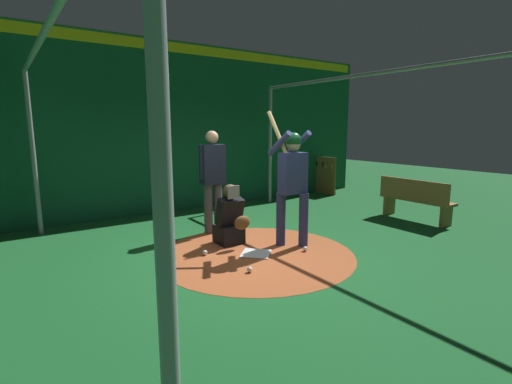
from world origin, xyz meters
The scene contains 13 objects.
ground_plane centered at (0.00, 0.00, 0.00)m, with size 27.62×27.62×0.00m, color #195B28.
dirt_circle centered at (0.00, 0.00, 0.00)m, with size 2.95×2.95×0.01m, color #AD562D.
home_plate centered at (0.00, 0.00, 0.01)m, with size 0.42×0.42×0.01m, color white.
batter centered at (-0.03, 0.71, 1.10)m, with size 0.68×0.49×2.14m.
catcher centered at (-0.67, -0.05, 0.39)m, with size 0.58×0.40×0.99m.
umpire centered at (-1.42, 0.05, 1.03)m, with size 0.23×0.49×1.82m.
back_wall centered at (-3.60, 0.00, 1.87)m, with size 0.23×11.62×3.72m.
cage_frame centered at (0.00, 0.00, 2.05)m, with size 6.24×5.18×2.85m.
bat_rack centered at (-3.36, 4.59, 0.49)m, with size 1.18×0.21×1.05m.
bench centered at (0.13, 3.84, 0.44)m, with size 1.51×0.36×0.85m.
baseball_0 centered at (0.55, -0.48, 0.04)m, with size 0.07×0.07×0.07m, color white.
baseball_1 centered at (0.33, 0.69, 0.04)m, with size 0.07×0.07×0.07m, color white.
baseball_2 centered at (-0.39, -0.66, 0.04)m, with size 0.07×0.07×0.07m, color white.
Camera 1 is at (4.42, -3.05, 1.89)m, focal length 26.20 mm.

